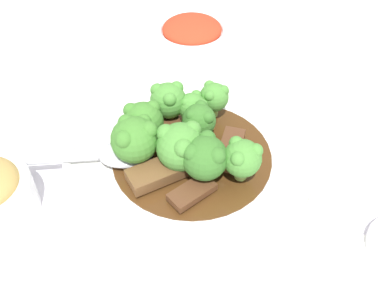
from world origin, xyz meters
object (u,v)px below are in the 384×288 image
Objects in this scene: broccoli_floret_3 at (134,139)px; beef_strip_2 at (156,173)px; beef_strip_0 at (174,134)px; broccoli_floret_0 at (214,97)px; broccoli_floret_5 at (205,157)px; broccoli_floret_2 at (199,120)px; side_bowl_kimchi at (191,39)px; broccoli_floret_4 at (181,146)px; broccoli_floret_7 at (168,100)px; serving_spoon at (112,155)px; broccoli_floret_6 at (242,158)px; beef_strip_3 at (188,192)px; broccoli_floret_1 at (143,121)px; broccoli_floret_8 at (195,107)px; beef_strip_1 at (230,148)px; main_plate at (192,158)px.

beef_strip_2 is at bearing -47.43° from broccoli_floret_3.
broccoli_floret_0 is at bearing 40.60° from beef_strip_0.
broccoli_floret_2 is at bearing 95.14° from broccoli_floret_5.
beef_strip_0 is 0.63× the size of side_bowl_kimchi.
broccoli_floret_4 is at bearing -114.32° from broccoli_floret_0.
serving_spoon is (-0.06, -0.07, -0.03)m from broccoli_floret_7.
beef_strip_3 is at bearing -156.22° from broccoli_floret_6.
broccoli_floret_1 is 0.96× the size of broccoli_floret_4.
broccoli_floret_3 is at bearing -136.74° from broccoli_floret_8.
beef_strip_3 is at bearing -40.59° from broccoli_floret_3.
beef_strip_1 is at bearing -20.10° from beef_strip_0.
broccoli_floret_7 is 0.03m from broccoli_floret_8.
beef_strip_3 is 1.14× the size of broccoli_floret_2.
broccoli_floret_5 reaches higher than side_bowl_kimchi.
broccoli_floret_3 is at bearing -104.05° from side_bowl_kimchi.
broccoli_floret_2 is 0.88× the size of broccoli_floret_5.
serving_spoon is at bearing -110.38° from side_bowl_kimchi.
beef_strip_1 is 0.07m from broccoli_floret_8.
broccoli_floret_8 is at bearing 43.26° from broccoli_floret_3.
broccoli_floret_3 reaches higher than beef_strip_1.
broccoli_floret_8 is at bearing 129.31° from beef_strip_1.
broccoli_floret_5 is at bearing -97.29° from broccoli_floret_0.
beef_strip_1 is 0.06m from broccoli_floret_5.
broccoli_floret_0 is (-0.02, 0.07, 0.02)m from beef_strip_1.
beef_strip_1 is (0.04, 0.00, 0.02)m from main_plate.
broccoli_floret_2 is at bearing 126.46° from broccoli_floret_6.
broccoli_floret_1 is at bearing 159.86° from main_plate.
broccoli_floret_3 reaches higher than broccoli_floret_8.
serving_spoon is (-0.10, -0.06, -0.02)m from broccoli_floret_8.
beef_strip_1 is 0.31× the size of serving_spoon.
serving_spoon is at bearing 151.50° from beef_strip_2.
broccoli_floret_8 reaches higher than beef_strip_1.
broccoli_floret_7 is (-0.06, -0.01, 0.00)m from broccoli_floret_0.
serving_spoon is at bearing -153.40° from beef_strip_0.
broccoli_floret_8 is at bearing 77.52° from broccoli_floret_4.
broccoli_floret_2 is 1.10× the size of broccoli_floret_8.
serving_spoon reaches higher than beef_strip_1.
broccoli_floret_4 is 0.07m from broccoli_floret_8.
broccoli_floret_3 reaches higher than broccoli_floret_7.
beef_strip_1 is 1.24× the size of broccoli_floret_1.
beef_strip_1 is 0.11m from broccoli_floret_3.
broccoli_floret_0 is (0.05, 0.04, 0.02)m from beef_strip_0.
beef_strip_0 is 1.28× the size of broccoli_floret_4.
serving_spoon is (-0.05, 0.03, -0.00)m from beef_strip_2.
beef_strip_0 is at bearing 75.15° from beef_strip_2.
broccoli_floret_1 is at bearing 106.38° from beef_strip_2.
serving_spoon is at bearing -175.48° from beef_strip_1.
broccoli_floret_5 reaches higher than main_plate.
beef_strip_3 is at bearing -31.10° from serving_spoon.
broccoli_floret_1 reaches higher than broccoli_floret_6.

